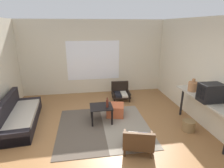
# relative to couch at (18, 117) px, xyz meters

# --- Properties ---
(ground_plane) EXTENTS (7.80, 7.80, 0.00)m
(ground_plane) POSITION_rel_couch_xyz_m (2.12, -0.91, -0.22)
(ground_plane) COLOR olive
(far_wall_with_window) EXTENTS (5.60, 0.13, 2.70)m
(far_wall_with_window) POSITION_rel_couch_xyz_m (2.12, 2.15, 1.13)
(far_wall_with_window) COLOR beige
(far_wall_with_window) RESTS_ON ground
(side_wall_right) EXTENTS (0.12, 6.60, 2.70)m
(side_wall_right) POSITION_rel_couch_xyz_m (4.78, -0.61, 1.13)
(side_wall_right) COLOR beige
(side_wall_right) RESTS_ON ground
(area_rug) EXTENTS (2.30, 2.21, 0.01)m
(area_rug) POSITION_rel_couch_xyz_m (2.18, -0.49, -0.22)
(area_rug) COLOR #4C4238
(area_rug) RESTS_ON ground
(couch) EXTENTS (0.93, 2.12, 0.73)m
(couch) POSITION_rel_couch_xyz_m (0.00, 0.00, 0.00)
(couch) COLOR black
(couch) RESTS_ON ground
(coffee_table) EXTENTS (0.59, 0.55, 0.44)m
(coffee_table) POSITION_rel_couch_xyz_m (2.16, -0.19, 0.13)
(coffee_table) COLOR black
(coffee_table) RESTS_ON ground
(armchair_by_window) EXTENTS (0.64, 0.62, 0.59)m
(armchair_by_window) POSITION_rel_couch_xyz_m (2.99, 1.29, 0.03)
(armchair_by_window) COLOR black
(armchair_by_window) RESTS_ON ground
(armchair_striped_foreground) EXTENTS (0.74, 0.69, 0.55)m
(armchair_striped_foreground) POSITION_rel_couch_xyz_m (2.77, -1.56, 0.04)
(armchair_striped_foreground) COLOR #472D19
(armchair_striped_foreground) RESTS_ON ground
(ottoman_orange) EXTENTS (0.57, 0.57, 0.34)m
(ottoman_orange) POSITION_rel_couch_xyz_m (2.59, 0.08, -0.05)
(ottoman_orange) COLOR #BC5633
(ottoman_orange) RESTS_ON ground
(console_shelf) EXTENTS (0.37, 1.85, 0.89)m
(console_shelf) POSITION_rel_couch_xyz_m (4.48, -1.03, 0.56)
(console_shelf) COLOR #B2AD9E
(console_shelf) RESTS_ON ground
(crt_television) EXTENTS (0.50, 0.33, 0.41)m
(crt_television) POSITION_rel_couch_xyz_m (4.48, -1.25, 0.87)
(crt_television) COLOR black
(crt_television) RESTS_ON console_shelf
(clay_vase) EXTENTS (0.23, 0.23, 0.32)m
(clay_vase) POSITION_rel_couch_xyz_m (4.48, -0.57, 0.79)
(clay_vase) COLOR #A87047
(clay_vase) RESTS_ON console_shelf
(glass_bottle) EXTENTS (0.07, 0.07, 0.27)m
(glass_bottle) POSITION_rel_couch_xyz_m (2.31, -0.26, 0.33)
(glass_bottle) COLOR #5B2319
(glass_bottle) RESTS_ON coffee_table
(wicker_basket) EXTENTS (0.30, 0.30, 0.27)m
(wicker_basket) POSITION_rel_couch_xyz_m (4.24, -0.98, -0.09)
(wicker_basket) COLOR olive
(wicker_basket) RESTS_ON ground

